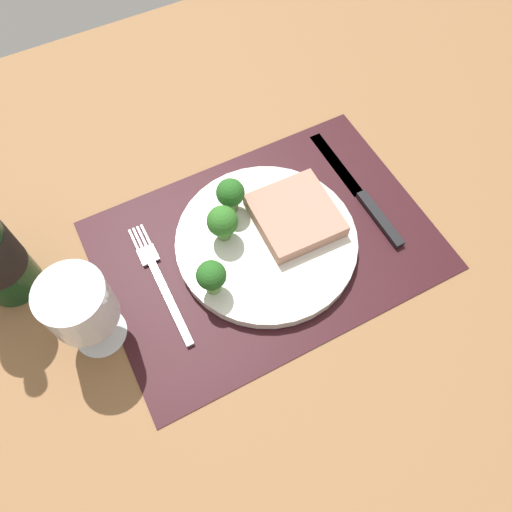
{
  "coord_description": "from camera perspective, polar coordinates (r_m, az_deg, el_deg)",
  "views": [
    {
      "loc": [
        -16.66,
        -28.97,
        58.78
      ],
      "look_at": [
        -2.5,
        -1.73,
        1.9
      ],
      "focal_mm": 34.23,
      "sensor_mm": 36.0,
      "label": 1
    }
  ],
  "objects": [
    {
      "name": "wine_glass",
      "position": [
        0.58,
        -19.92,
        -5.6
      ],
      "size": [
        7.84,
        7.84,
        12.6
      ],
      "color": "silver",
      "rests_on": "ground_plane"
    },
    {
      "name": "broccoli_near_steak",
      "position": [
        0.66,
        -3.0,
        7.25
      ],
      "size": [
        3.87,
        3.87,
        5.61
      ],
      "color": "#6B994C",
      "rests_on": "plate"
    },
    {
      "name": "plate",
      "position": [
        0.67,
        1.22,
        1.71
      ],
      "size": [
        24.73,
        24.73,
        1.6
      ],
      "primitive_type": "cylinder",
      "color": "silver",
      "rests_on": "placemat"
    },
    {
      "name": "placemat",
      "position": [
        0.67,
        1.21,
        1.31
      ],
      "size": [
        45.26,
        31.6,
        0.3
      ],
      "primitive_type": "cube",
      "color": "black",
      "rests_on": "ground_plane"
    },
    {
      "name": "fork",
      "position": [
        0.66,
        -11.12,
        -2.88
      ],
      "size": [
        2.4,
        19.2,
        0.5
      ],
      "rotation": [
        0.0,
        0.0,
        0.05
      ],
      "color": "silver",
      "rests_on": "placemat"
    },
    {
      "name": "broccoli_back_left",
      "position": [
        0.6,
        -5.24,
        -2.4
      ],
      "size": [
        3.8,
        3.8,
        5.63
      ],
      "color": "#6B994C",
      "rests_on": "plate"
    },
    {
      "name": "broccoli_front_edge",
      "position": [
        0.63,
        -3.93,
        3.97
      ],
      "size": [
        4.15,
        4.15,
        5.69
      ],
      "color": "#5B8942",
      "rests_on": "plate"
    },
    {
      "name": "knife",
      "position": [
        0.73,
        12.34,
        6.85
      ],
      "size": [
        1.8,
        23.0,
        0.8
      ],
      "rotation": [
        0.0,
        0.0,
        0.03
      ],
      "color": "black",
      "rests_on": "placemat"
    },
    {
      "name": "steak",
      "position": [
        0.67,
        4.59,
        4.78
      ],
      "size": [
        10.93,
        11.28,
        2.09
      ],
      "primitive_type": "cube",
      "rotation": [
        0.0,
        0.0,
        -0.03
      ],
      "color": "tan",
      "rests_on": "plate"
    },
    {
      "name": "ground_plane",
      "position": [
        0.69,
        1.18,
        0.63
      ],
      "size": [
        140.0,
        110.0,
        3.0
      ],
      "primitive_type": "cube",
      "color": "brown"
    }
  ]
}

